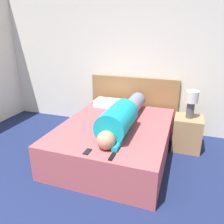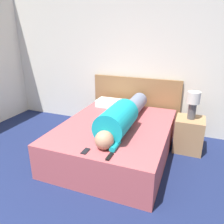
% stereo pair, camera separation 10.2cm
% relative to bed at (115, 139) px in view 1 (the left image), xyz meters
% --- Properties ---
extents(wall_back, '(6.10, 0.06, 2.60)m').
position_rel_bed_xyz_m(wall_back, '(-0.23, 1.15, 1.05)').
color(wall_back, silver).
rests_on(wall_back, ground_plane).
extents(bed, '(1.55, 1.97, 0.49)m').
position_rel_bed_xyz_m(bed, '(0.00, 0.00, 0.00)').
color(bed, '#A84C51').
rests_on(bed, ground_plane).
extents(headboard, '(1.67, 0.04, 0.99)m').
position_rel_bed_xyz_m(headboard, '(0.00, 1.08, 0.25)').
color(headboard, olive).
rests_on(headboard, ground_plane).
extents(nightstand, '(0.43, 0.42, 0.54)m').
position_rel_bed_xyz_m(nightstand, '(1.03, 0.53, 0.02)').
color(nightstand, '#A37A51').
rests_on(nightstand, ground_plane).
extents(table_lamp, '(0.19, 0.19, 0.43)m').
position_rel_bed_xyz_m(table_lamp, '(1.03, 0.53, 0.56)').
color(table_lamp, '#4C4C51').
rests_on(table_lamp, nightstand).
extents(person_lying, '(0.39, 1.76, 0.39)m').
position_rel_bed_xyz_m(person_lying, '(0.12, -0.06, 0.41)').
color(person_lying, tan).
rests_on(person_lying, bed).
extents(pillow_near_headboard, '(0.59, 0.30, 0.13)m').
position_rel_bed_xyz_m(pillow_near_headboard, '(-0.33, 0.75, 0.31)').
color(pillow_near_headboard, white).
rests_on(pillow_near_headboard, bed).
extents(tv_remote, '(0.04, 0.15, 0.02)m').
position_rel_bed_xyz_m(tv_remote, '(0.25, -0.87, 0.26)').
color(tv_remote, black).
rests_on(tv_remote, bed).
extents(cell_phone, '(0.06, 0.13, 0.01)m').
position_rel_bed_xyz_m(cell_phone, '(-0.05, -0.86, 0.25)').
color(cell_phone, black).
rests_on(cell_phone, bed).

